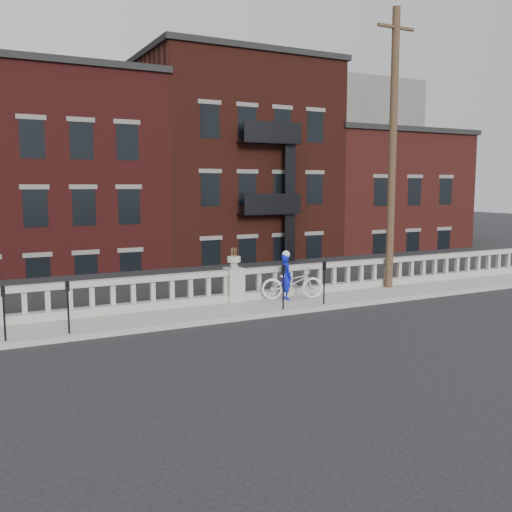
% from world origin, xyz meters
% --- Properties ---
extents(ground, '(120.00, 120.00, 0.00)m').
position_xyz_m(ground, '(0.00, 0.00, 0.00)').
color(ground, black).
rests_on(ground, ground).
extents(sidewalk, '(32.00, 2.20, 0.15)m').
position_xyz_m(sidewalk, '(0.00, 3.00, 0.07)').
color(sidewalk, gray).
rests_on(sidewalk, ground).
extents(balustrade, '(28.00, 0.34, 1.03)m').
position_xyz_m(balustrade, '(0.00, 3.95, 0.64)').
color(balustrade, gray).
rests_on(balustrade, sidewalk).
extents(planter_pedestal, '(0.55, 0.55, 1.76)m').
position_xyz_m(planter_pedestal, '(0.00, 3.95, 0.83)').
color(planter_pedestal, gray).
rests_on(planter_pedestal, sidewalk).
extents(lower_level, '(80.00, 44.00, 20.80)m').
position_xyz_m(lower_level, '(0.56, 23.04, 2.63)').
color(lower_level, '#605E59').
rests_on(lower_level, ground).
extents(utility_pole, '(1.60, 0.28, 10.00)m').
position_xyz_m(utility_pole, '(6.20, 3.60, 5.24)').
color(utility_pole, '#422D1E').
rests_on(utility_pole, sidewalk).
extents(parking_meter_a, '(0.10, 0.09, 1.36)m').
position_xyz_m(parking_meter_a, '(-7.02, 2.15, 1.00)').
color(parking_meter_a, black).
rests_on(parking_meter_a, sidewalk).
extents(parking_meter_b, '(0.10, 0.09, 1.36)m').
position_xyz_m(parking_meter_b, '(-5.52, 2.15, 1.00)').
color(parking_meter_b, black).
rests_on(parking_meter_b, sidewalk).
extents(parking_meter_c, '(0.10, 0.09, 1.36)m').
position_xyz_m(parking_meter_c, '(0.82, 2.15, 1.00)').
color(parking_meter_c, black).
rests_on(parking_meter_c, sidewalk).
extents(parking_meter_d, '(0.10, 0.09, 1.36)m').
position_xyz_m(parking_meter_d, '(2.32, 2.15, 1.00)').
color(parking_meter_d, black).
rests_on(parking_meter_d, sidewalk).
extents(bicycle, '(2.21, 1.32, 1.10)m').
position_xyz_m(bicycle, '(1.88, 3.38, 0.70)').
color(bicycle, white).
rests_on(bicycle, sidewalk).
extents(cyclist, '(0.37, 0.56, 1.52)m').
position_xyz_m(cyclist, '(1.66, 3.42, 0.91)').
color(cyclist, '#0C15B5').
rests_on(cyclist, sidewalk).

